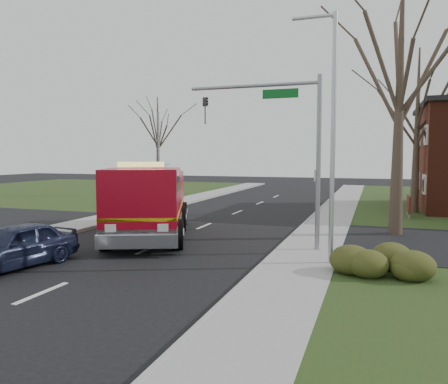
% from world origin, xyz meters
% --- Properties ---
extents(ground, '(120.00, 120.00, 0.00)m').
position_xyz_m(ground, '(0.00, 0.00, 0.00)').
color(ground, black).
rests_on(ground, ground).
extents(sidewalk_right, '(2.40, 80.00, 0.15)m').
position_xyz_m(sidewalk_right, '(6.20, 0.00, 0.07)').
color(sidewalk_right, gray).
rests_on(sidewalk_right, ground).
extents(sidewalk_left, '(2.40, 80.00, 0.15)m').
position_xyz_m(sidewalk_left, '(-6.20, 0.00, 0.07)').
color(sidewalk_left, gray).
rests_on(sidewalk_left, ground).
extents(health_center_sign, '(0.12, 2.00, 1.40)m').
position_xyz_m(health_center_sign, '(10.50, 12.50, 0.88)').
color(health_center_sign, '#511613').
rests_on(health_center_sign, ground).
extents(hedge_corner, '(2.80, 2.00, 0.90)m').
position_xyz_m(hedge_corner, '(9.00, -1.00, 0.58)').
color(hedge_corner, '#303613').
rests_on(hedge_corner, lawn_right).
extents(bare_tree_near, '(6.00, 6.00, 12.00)m').
position_xyz_m(bare_tree_near, '(9.50, 6.00, 7.41)').
color(bare_tree_near, '#372A20').
rests_on(bare_tree_near, ground).
extents(bare_tree_far, '(5.25, 5.25, 10.50)m').
position_xyz_m(bare_tree_far, '(11.00, 15.00, 6.49)').
color(bare_tree_far, '#372A20').
rests_on(bare_tree_far, ground).
extents(bare_tree_left, '(4.50, 4.50, 9.00)m').
position_xyz_m(bare_tree_left, '(-10.00, 20.00, 5.56)').
color(bare_tree_left, '#372A20').
rests_on(bare_tree_left, ground).
extents(traffic_signal_mast, '(5.29, 0.18, 6.80)m').
position_xyz_m(traffic_signal_mast, '(5.21, 1.50, 4.71)').
color(traffic_signal_mast, gray).
rests_on(traffic_signal_mast, ground).
extents(streetlight_pole, '(1.48, 0.16, 8.40)m').
position_xyz_m(streetlight_pole, '(7.14, -0.50, 4.55)').
color(streetlight_pole, '#B7BABF').
rests_on(streetlight_pole, ground).
extents(utility_pole_far, '(0.14, 0.14, 7.00)m').
position_xyz_m(utility_pole_far, '(-6.80, 14.00, 3.50)').
color(utility_pole_far, gray).
rests_on(utility_pole_far, ground).
extents(fire_engine, '(6.09, 9.18, 3.51)m').
position_xyz_m(fire_engine, '(-1.28, 2.41, 1.59)').
color(fire_engine, '#9E0718').
rests_on(fire_engine, ground).
extents(parked_car_maroon, '(2.52, 4.66, 1.51)m').
position_xyz_m(parked_car_maroon, '(-2.80, -4.11, 0.75)').
color(parked_car_maroon, '#1A203B').
rests_on(parked_car_maroon, ground).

